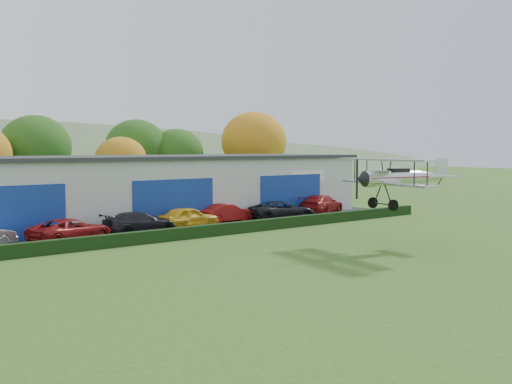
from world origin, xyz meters
TOP-DOWN VIEW (x-y plane):
  - ground at (0.00, 0.00)m, footprint 300.00×300.00m
  - apron at (3.00, 21.00)m, footprint 48.00×9.00m
  - hedge at (3.00, 16.20)m, footprint 46.00×0.60m
  - hangar at (5.00, 27.98)m, footprint 40.60×12.60m
  - tree_belt at (0.85, 40.62)m, footprint 75.70×13.22m
  - car_2 at (-4.22, 19.49)m, footprint 5.89×3.84m
  - car_3 at (1.00, 20.11)m, footprint 5.24×2.18m
  - car_4 at (5.20, 20.36)m, footprint 4.81×2.16m
  - car_5 at (9.47, 21.48)m, footprint 4.65×1.81m
  - car_6 at (14.13, 19.97)m, footprint 6.04×3.91m
  - car_7 at (20.37, 21.56)m, footprint 6.12×4.18m
  - biplane at (9.91, 5.01)m, footprint 6.98×7.95m

SIDE VIEW (x-z plane):
  - ground at x=0.00m, z-range 0.00..0.00m
  - apron at x=3.00m, z-range 0.00..0.05m
  - hedge at x=3.00m, z-range 0.00..0.80m
  - car_2 at x=-4.22m, z-range 0.05..1.56m
  - car_5 at x=9.47m, z-range 0.05..1.56m
  - car_3 at x=1.00m, z-range 0.05..1.57m
  - car_6 at x=14.13m, z-range 0.05..1.60m
  - car_4 at x=5.20m, z-range 0.05..1.65m
  - car_7 at x=20.37m, z-range 0.05..1.70m
  - hangar at x=5.00m, z-range 0.01..5.31m
  - biplane at x=9.91m, z-range 2.81..5.77m
  - tree_belt at x=0.85m, z-range 0.55..10.67m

